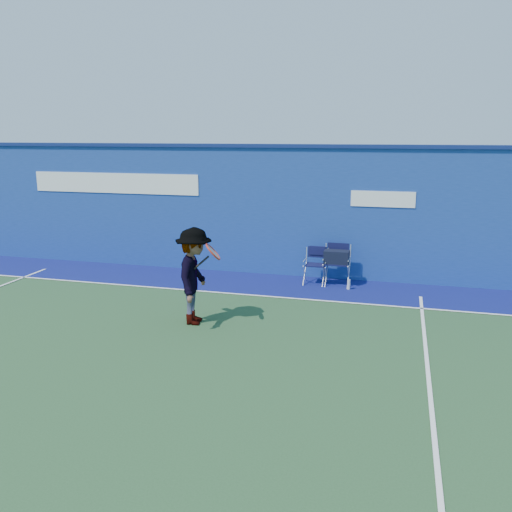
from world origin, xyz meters
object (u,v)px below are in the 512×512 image
(water_bottle, at_px, (349,285))
(tennis_player, at_px, (194,276))
(directors_chair_left, at_px, (316,272))
(directors_chair_right, at_px, (336,268))

(water_bottle, xyz_separation_m, tennis_player, (-2.46, -2.83, 0.76))
(directors_chair_left, height_order, directors_chair_right, directors_chair_right)
(directors_chair_left, xyz_separation_m, water_bottle, (0.77, -0.27, -0.16))
(directors_chair_right, relative_size, water_bottle, 4.12)
(directors_chair_left, relative_size, water_bottle, 3.73)
(directors_chair_left, bearing_deg, directors_chair_right, 2.68)
(directors_chair_right, distance_m, tennis_player, 3.82)
(water_bottle, bearing_deg, directors_chair_left, 160.88)
(directors_chair_left, height_order, water_bottle, directors_chair_left)
(water_bottle, distance_m, tennis_player, 3.83)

